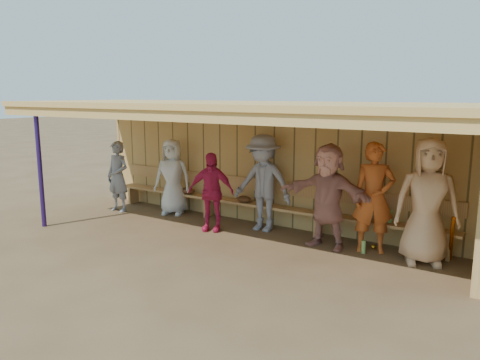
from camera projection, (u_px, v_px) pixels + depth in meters
name	position (u px, v px, depth m)	size (l,w,h in m)	color
ground	(230.00, 238.00, 8.68)	(90.00, 90.00, 0.00)	brown
player_a	(118.00, 177.00, 10.57)	(0.59, 0.38, 1.60)	gray
player_b	(173.00, 177.00, 10.32)	(0.82, 0.53, 1.68)	silver
player_d	(211.00, 192.00, 9.07)	(0.90, 0.38, 1.54)	#CC204C
player_e	(263.00, 183.00, 9.05)	(1.22, 0.70, 1.89)	gray
player_f	(327.00, 196.00, 8.03)	(1.69, 0.54, 1.83)	tan
player_g	(374.00, 198.00, 7.80)	(0.68, 0.45, 1.87)	#BC521E
player_h	(427.00, 201.00, 7.25)	(0.98, 0.63, 2.00)	tan
dugout_structure	(267.00, 145.00, 8.72)	(8.80, 3.20, 2.50)	tan
bench	(261.00, 200.00, 9.50)	(7.60, 0.34, 0.93)	tan
dugout_equipment	(238.00, 200.00, 9.66)	(5.73, 0.62, 0.80)	orange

